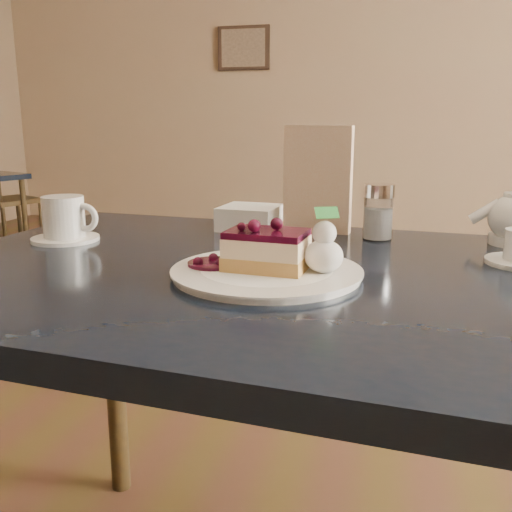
% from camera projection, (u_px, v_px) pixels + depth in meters
% --- Properties ---
extents(main_table, '(1.34, 0.95, 0.79)m').
position_uv_depth(main_table, '(276.00, 315.00, 0.98)').
color(main_table, black).
rests_on(main_table, ground).
extents(dessert_plate, '(0.30, 0.30, 0.01)m').
position_uv_depth(dessert_plate, '(267.00, 273.00, 0.91)').
color(dessert_plate, white).
rests_on(dessert_plate, main_table).
extents(cheesecake_slice, '(0.13, 0.10, 0.06)m').
position_uv_depth(cheesecake_slice, '(267.00, 250.00, 0.90)').
color(cheesecake_slice, '#DD9557').
rests_on(cheesecake_slice, dessert_plate).
extents(whipped_cream, '(0.06, 0.06, 0.05)m').
position_uv_depth(whipped_cream, '(324.00, 256.00, 0.89)').
color(whipped_cream, white).
rests_on(whipped_cream, dessert_plate).
extents(berry_sauce, '(0.08, 0.08, 0.01)m').
position_uv_depth(berry_sauce, '(213.00, 264.00, 0.93)').
color(berry_sauce, '#33091E').
rests_on(berry_sauce, dessert_plate).
extents(coffee_set, '(0.15, 0.14, 0.09)m').
position_uv_depth(coffee_set, '(65.00, 221.00, 1.18)').
color(coffee_set, white).
rests_on(coffee_set, main_table).
extents(menu_card, '(0.15, 0.04, 0.23)m').
position_uv_depth(menu_card, '(318.00, 180.00, 1.25)').
color(menu_card, white).
rests_on(menu_card, main_table).
extents(sugar_shaker, '(0.06, 0.06, 0.12)m').
position_uv_depth(sugar_shaker, '(378.00, 211.00, 1.18)').
color(sugar_shaker, white).
rests_on(sugar_shaker, main_table).
extents(napkin_stack, '(0.14, 0.14, 0.05)m').
position_uv_depth(napkin_stack, '(250.00, 218.00, 1.31)').
color(napkin_stack, white).
rests_on(napkin_stack, main_table).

